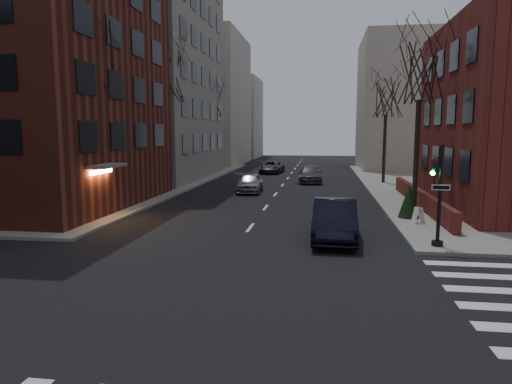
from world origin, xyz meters
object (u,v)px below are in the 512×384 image
car_lane_gray (310,174)px  parked_sedan (335,220)px  streetlamp_far (221,135)px  car_lane_far (272,167)px  traffic_signal (438,202)px  streetlamp_near (159,137)px  tree_left_c (211,100)px  sandwich_board (418,215)px  tree_right_a (420,71)px  tree_left_b (168,77)px  tree_right_b (386,97)px  car_lane_silver (250,183)px  evergreen_shrub (409,201)px  tree_left_a (93,59)px

car_lane_gray → parked_sedan: bearing=-88.3°
streetlamp_far → car_lane_far: streetlamp_far is taller
traffic_signal → streetlamp_near: streetlamp_near is taller
streetlamp_far → tree_left_c: bearing=-106.7°
streetlamp_far → sandwich_board: size_ratio=7.89×
car_lane_gray → tree_right_a: bearing=-68.6°
tree_right_a → parked_sedan: 11.68m
tree_right_a → streetlamp_near: (-17.00, 4.00, -3.79)m
streetlamp_near → sandwich_board: bearing=-27.2°
streetlamp_far → parked_sedan: (12.20, -31.87, -3.37)m
tree_left_c → streetlamp_far: 4.33m
tree_left_b → parked_sedan: (12.80, -15.87, -8.05)m
car_lane_gray → sandwich_board: 19.84m
tree_right_b → parked_sedan: size_ratio=1.75×
streetlamp_near → parked_sedan: (12.20, -11.87, -3.37)m
car_lane_silver → sandwich_board: car_lane_silver is taller
tree_right_a → evergreen_shrub: 7.62m
tree_right_b → streetlamp_far: size_ratio=1.46×
tree_left_b → evergreen_shrub: (16.77, -10.96, -7.86)m
traffic_signal → tree_left_c: (-16.74, 31.01, 6.12)m
traffic_signal → parked_sedan: (-3.94, 1.13, -1.05)m
tree_right_b → streetlamp_far: 20.01m
tree_left_a → evergreen_shrub: 18.36m
streetlamp_near → tree_right_b: bearing=30.5°
tree_left_a → tree_right_a: size_ratio=1.06×
tree_right_b → tree_left_a: bearing=-134.4°
car_lane_far → sandwich_board: 29.61m
tree_left_c → evergreen_shrub: tree_left_c is taller
tree_right_a → parked_sedan: bearing=-121.4°
tree_right_b → sandwich_board: size_ratio=11.54×
tree_right_a → evergreen_shrub: tree_right_a is taller
tree_left_a → car_lane_gray: size_ratio=1.99×
tree_right_b → car_lane_silver: (-10.87, -7.13, -6.84)m
traffic_signal → tree_left_a: bearing=163.4°
car_lane_silver → tree_left_b: bearing=168.1°
tree_left_c → streetlamp_far: tree_left_c is taller
tree_left_a → tree_left_b: tree_left_b is taller
tree_right_b → evergreen_shrub: size_ratio=5.07×
traffic_signal → sandwich_board: size_ratio=5.03×
streetlamp_near → evergreen_shrub: bearing=-23.3°
tree_right_b → car_lane_gray: size_ratio=1.78×
traffic_signal → car_lane_silver: (-10.01, 15.87, -1.16)m
tree_right_b → car_lane_gray: 9.43m
streetlamp_near → sandwich_board: (16.37, -8.41, -3.69)m
car_lane_far → tree_left_a: bearing=-98.5°
sandwich_board → streetlamp_far: bearing=106.4°
traffic_signal → tree_right_b: tree_right_b is taller
tree_left_c → car_lane_gray: bearing=-33.8°
traffic_signal → tree_left_a: 18.66m
tree_left_c → car_lane_silver: 18.09m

